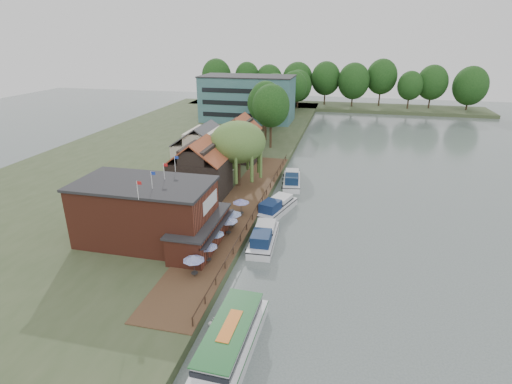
% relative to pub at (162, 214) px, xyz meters
% --- Properties ---
extents(ground, '(260.00, 260.00, 0.00)m').
position_rel_pub_xyz_m(ground, '(14.00, 1.00, -4.65)').
color(ground, '#4B5754').
rests_on(ground, ground).
extents(land_bank, '(50.00, 140.00, 1.00)m').
position_rel_pub_xyz_m(land_bank, '(-16.00, 36.00, -4.15)').
color(land_bank, '#384728').
rests_on(land_bank, ground).
extents(quay_deck, '(6.00, 50.00, 0.10)m').
position_rel_pub_xyz_m(quay_deck, '(6.00, 11.00, -3.60)').
color(quay_deck, '#47301E').
rests_on(quay_deck, land_bank).
extents(quay_rail, '(0.20, 49.00, 1.00)m').
position_rel_pub_xyz_m(quay_rail, '(8.70, 11.50, -3.15)').
color(quay_rail, black).
rests_on(quay_rail, land_bank).
extents(pub, '(20.00, 11.00, 7.30)m').
position_rel_pub_xyz_m(pub, '(0.00, 0.00, 0.00)').
color(pub, maroon).
rests_on(pub, land_bank).
extents(hotel_block, '(25.40, 12.40, 12.30)m').
position_rel_pub_xyz_m(hotel_block, '(-8.00, 71.00, 2.50)').
color(hotel_block, '#38666B').
rests_on(hotel_block, land_bank).
extents(cottage_a, '(8.60, 7.60, 8.50)m').
position_rel_pub_xyz_m(cottage_a, '(-1.00, 15.00, 0.60)').
color(cottage_a, black).
rests_on(cottage_a, land_bank).
extents(cottage_b, '(9.60, 8.60, 8.50)m').
position_rel_pub_xyz_m(cottage_b, '(-4.00, 25.00, 0.60)').
color(cottage_b, beige).
rests_on(cottage_b, land_bank).
extents(cottage_c, '(7.60, 7.60, 8.50)m').
position_rel_pub_xyz_m(cottage_c, '(0.00, 34.00, 0.60)').
color(cottage_c, black).
rests_on(cottage_c, land_bank).
extents(willow, '(8.60, 8.60, 10.43)m').
position_rel_pub_xyz_m(willow, '(3.50, 20.00, 1.56)').
color(willow, '#476B2D').
rests_on(willow, land_bank).
extents(umbrella_0, '(2.20, 2.20, 2.38)m').
position_rel_pub_xyz_m(umbrella_0, '(6.14, -6.01, -2.36)').
color(umbrella_0, navy).
rests_on(umbrella_0, quay_deck).
extents(umbrella_1, '(2.18, 2.18, 2.38)m').
position_rel_pub_xyz_m(umbrella_1, '(6.57, -3.25, -2.36)').
color(umbrella_1, navy).
rests_on(umbrella_1, quay_deck).
extents(umbrella_2, '(2.23, 2.23, 2.38)m').
position_rel_pub_xyz_m(umbrella_2, '(6.37, -0.36, -2.36)').
color(umbrella_2, '#1C469B').
rests_on(umbrella_2, quay_deck).
extents(umbrella_3, '(2.34, 2.34, 2.38)m').
position_rel_pub_xyz_m(umbrella_3, '(6.89, 3.20, -2.36)').
color(umbrella_3, navy).
rests_on(umbrella_3, quay_deck).
extents(umbrella_4, '(2.42, 2.42, 2.38)m').
position_rel_pub_xyz_m(umbrella_4, '(6.79, 5.15, -2.36)').
color(umbrella_4, navy).
rests_on(umbrella_4, quay_deck).
extents(umbrella_5, '(2.25, 2.25, 2.38)m').
position_rel_pub_xyz_m(umbrella_5, '(6.90, 9.02, -2.36)').
color(umbrella_5, navy).
rests_on(umbrella_5, quay_deck).
extents(cruiser_0, '(3.70, 9.94, 2.36)m').
position_rel_pub_xyz_m(cruiser_0, '(11.05, 3.98, -3.47)').
color(cruiser_0, white).
rests_on(cruiser_0, ground).
extents(cruiser_1, '(5.81, 10.29, 2.37)m').
position_rel_pub_xyz_m(cruiser_1, '(10.91, 13.18, -3.46)').
color(cruiser_1, silver).
rests_on(cruiser_1, ground).
extents(cruiser_2, '(4.35, 10.05, 2.35)m').
position_rel_pub_xyz_m(cruiser_2, '(11.39, 24.96, -3.47)').
color(cruiser_2, white).
rests_on(cruiser_2, ground).
extents(tour_boat, '(4.00, 12.96, 2.80)m').
position_rel_pub_xyz_m(tour_boat, '(12.25, -14.73, -3.25)').
color(tour_boat, silver).
rests_on(tour_boat, ground).
extents(swan, '(0.44, 0.44, 0.44)m').
position_rel_pub_xyz_m(swan, '(9.64, -11.35, -4.43)').
color(swan, white).
rests_on(swan, ground).
extents(bank_tree_0, '(7.75, 7.75, 13.34)m').
position_rel_pub_xyz_m(bank_tree_0, '(3.94, 44.01, 3.02)').
color(bank_tree_0, '#143811').
rests_on(bank_tree_0, land_bank).
extents(bank_tree_1, '(7.20, 7.20, 13.25)m').
position_rel_pub_xyz_m(bank_tree_1, '(1.52, 50.18, 2.98)').
color(bank_tree_1, '#143811').
rests_on(bank_tree_1, land_bank).
extents(bank_tree_2, '(7.94, 7.94, 11.47)m').
position_rel_pub_xyz_m(bank_tree_2, '(-0.93, 59.31, 2.09)').
color(bank_tree_2, '#143811').
rests_on(bank_tree_2, land_bank).
extents(bank_tree_3, '(8.97, 8.97, 12.44)m').
position_rel_pub_xyz_m(bank_tree_3, '(-1.63, 78.52, 2.57)').
color(bank_tree_3, '#143811').
rests_on(bank_tree_3, land_bank).
extents(bank_tree_4, '(8.18, 8.18, 12.43)m').
position_rel_pub_xyz_m(bank_tree_4, '(2.57, 87.41, 2.57)').
color(bank_tree_4, '#143811').
rests_on(bank_tree_4, land_bank).
extents(bank_tree_5, '(8.81, 8.81, 12.10)m').
position_rel_pub_xyz_m(bank_tree_5, '(2.76, 95.66, 2.40)').
color(bank_tree_5, '#143811').
rests_on(bank_tree_5, land_bank).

